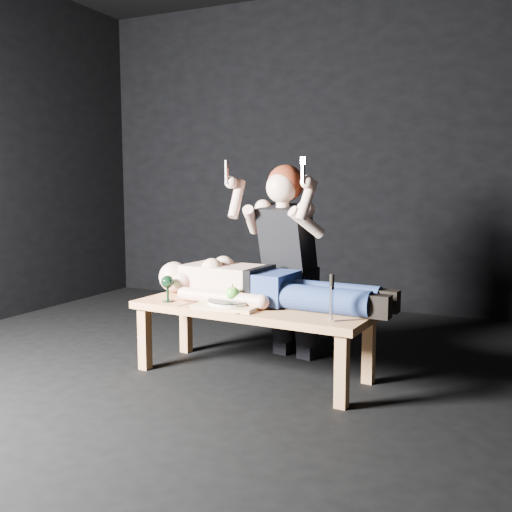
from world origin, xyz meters
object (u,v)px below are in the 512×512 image
Objects in this scene: goblet at (168,289)px; carving_knife at (332,298)px; lying_man at (267,282)px; kneeling_woman at (293,260)px; serving_tray at (229,305)px; table at (253,341)px.

carving_knife reaches higher than goblet.
goblet is (-0.59, -0.22, -0.05)m from lying_man.
kneeling_woman is 5.22× the size of carving_knife.
kneeling_woman reaches higher than goblet.
carving_knife is (0.49, -0.70, -0.10)m from kneeling_woman.
serving_tray is (-0.18, -0.60, -0.22)m from kneeling_woman.
serving_tray is at bearing -121.21° from lying_man.
lying_man is 5.87× the size of carving_knife.
lying_man reaches higher than serving_tray.
lying_man is (0.05, 0.10, 0.36)m from table.
carving_knife is at bearing -15.85° from table.
table is at bearing 49.27° from serving_tray.
carving_knife is at bearing -8.10° from serving_tray.
lying_man is at bearing 153.54° from carving_knife.
table is at bearing 164.15° from carving_knife.
lying_man is at bearing 20.64° from goblet.
goblet is (-0.62, -0.61, -0.14)m from kneeling_woman.
kneeling_woman is 8.05× the size of goblet.
table is 0.38m from lying_man.
lying_man is 9.05× the size of goblet.
kneeling_woman is 3.49× the size of serving_tray.
table is at bearing -86.91° from kneeling_woman.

